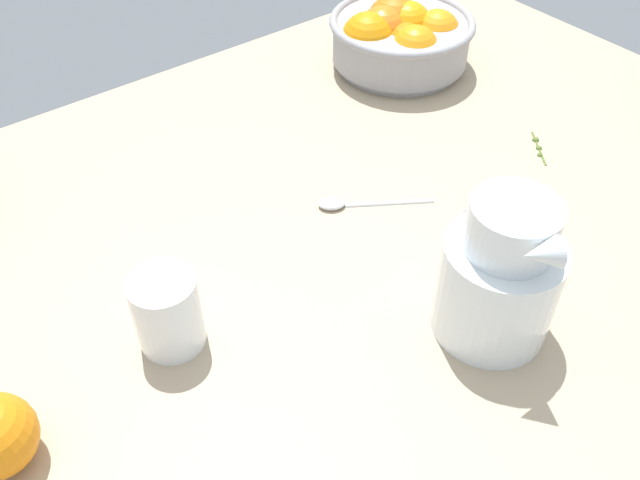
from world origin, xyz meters
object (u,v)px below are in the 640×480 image
at_px(juice_pitcher, 497,284).
at_px(juice_glass, 168,315).
at_px(spoon, 356,203).
at_px(fruit_bowl, 400,37).

xyz_separation_m(juice_pitcher, juice_glass, (-0.26, 0.18, -0.02)).
bearing_deg(juice_pitcher, juice_glass, 145.84).
distance_m(juice_pitcher, spoon, 0.23).
relative_size(fruit_bowl, juice_glass, 2.64).
bearing_deg(juice_glass, fruit_bowl, 25.86).
bearing_deg(spoon, juice_glass, -170.68).
distance_m(fruit_bowl, spoon, 0.34).
height_order(juice_pitcher, juice_glass, juice_pitcher).
bearing_deg(fruit_bowl, juice_glass, -154.14).
height_order(fruit_bowl, spoon, fruit_bowl).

